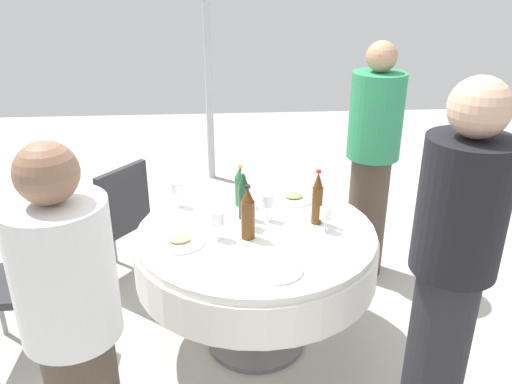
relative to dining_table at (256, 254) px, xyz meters
name	(u,v)px	position (x,y,z in m)	size (l,w,h in m)	color
ground_plane	(256,341)	(0.00, 0.00, -0.59)	(10.00, 10.00, 0.00)	#B7B2A8
dining_table	(256,254)	(0.00, 0.00, 0.00)	(1.30, 1.30, 0.74)	white
bottle_green_inner	(240,187)	(-0.07, 0.31, 0.27)	(0.07, 0.07, 0.25)	#2D6B38
bottle_brown_far	(317,199)	(0.33, 0.05, 0.29)	(0.06, 0.06, 0.31)	#593314
bottle_dark_green_outer	(244,197)	(-0.06, 0.14, 0.28)	(0.06, 0.06, 0.28)	#194728
bottle_brown_right	(248,214)	(-0.05, -0.09, 0.29)	(0.07, 0.07, 0.29)	#593314
wine_glass_right	(268,202)	(0.07, 0.10, 0.26)	(0.06, 0.06, 0.15)	white
wine_glass_rear	(326,215)	(0.36, -0.04, 0.24)	(0.06, 0.06, 0.13)	white
wine_glass_north	(217,219)	(-0.20, -0.09, 0.26)	(0.07, 0.07, 0.15)	white
wine_glass_west	(178,189)	(-0.43, 0.32, 0.26)	(0.07, 0.07, 0.15)	white
wine_glass_south	(249,211)	(-0.04, 0.02, 0.25)	(0.07, 0.07, 0.13)	white
plate_south	(276,269)	(0.06, -0.41, 0.16)	(0.25, 0.25, 0.02)	white
plate_left	(294,198)	(0.25, 0.36, 0.16)	(0.23, 0.23, 0.04)	white
plate_east	(180,241)	(-0.39, -0.12, 0.16)	(0.25, 0.25, 0.04)	white
knife_far	(279,234)	(0.11, -0.07, 0.15)	(0.18, 0.02, 0.01)	silver
fork_outer	(209,222)	(-0.25, 0.09, 0.15)	(0.18, 0.02, 0.01)	silver
person_inner	(451,273)	(0.74, -0.71, 0.30)	(0.34, 0.34, 1.69)	#26262B
person_far	(76,342)	(-0.71, -0.94, 0.22)	(0.34, 0.34, 1.56)	#4C3F33
person_outer	(372,161)	(0.81, 0.71, 0.25)	(0.34, 0.34, 1.61)	#4C3F33
chair_north	(24,274)	(-1.24, 0.00, -0.07)	(0.40, 0.40, 0.87)	#2D2D33
chair_west	(115,216)	(-0.88, 0.67, -0.07)	(0.56, 0.56, 0.87)	#2D2D33
tent_pole_secondary	(208,62)	(-0.27, 2.57, 0.57)	(0.07, 0.07, 2.33)	#B2B5B7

